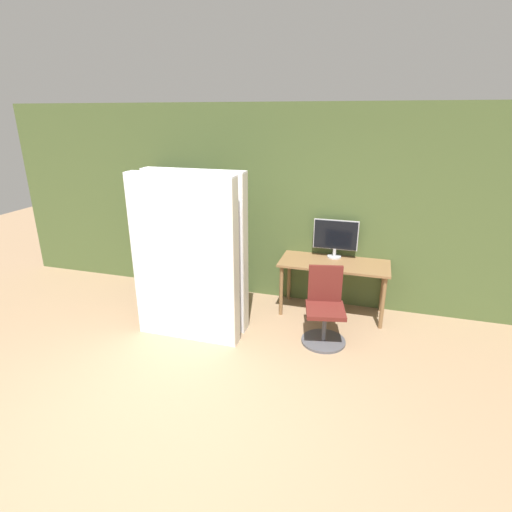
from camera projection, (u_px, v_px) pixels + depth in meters
ground_plane at (176, 417)px, 3.56m from camera, size 16.00×16.00×0.00m
wall_back at (261, 205)px, 5.58m from camera, size 8.00×0.06×2.70m
desk at (334, 269)px, 5.22m from camera, size 1.41×0.62×0.73m
monitor at (336, 236)px, 5.28m from camera, size 0.58×0.19×0.52m
office_chair at (325, 313)px, 4.67m from camera, size 0.52×0.52×0.90m
bookshelf at (176, 231)px, 5.96m from camera, size 0.84×0.28×1.81m
mattress_near at (185, 260)px, 4.54m from camera, size 1.25×0.19×1.96m
mattress_far at (197, 251)px, 4.84m from camera, size 1.25×0.19×1.96m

